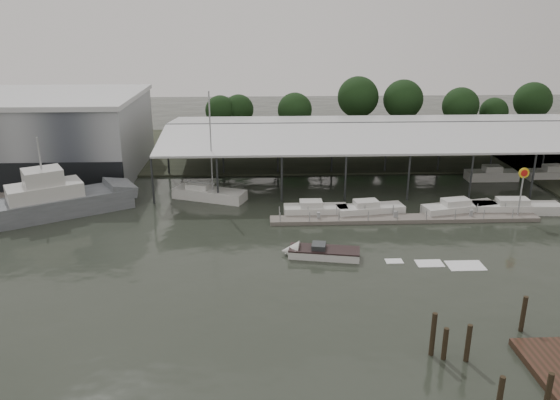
{
  "coord_description": "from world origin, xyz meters",
  "views": [
    {
      "loc": [
        -0.23,
        -42.44,
        20.48
      ],
      "look_at": [
        2.02,
        9.84,
        2.5
      ],
      "focal_mm": 35.0,
      "sensor_mm": 36.0,
      "label": 1
    }
  ],
  "objects_px": {
    "shell_fuel_sign": "(522,183)",
    "speedboat_underway": "(318,253)",
    "white_sailboat": "(209,194)",
    "grey_trawler": "(57,200)"
  },
  "relations": [
    {
      "from": "shell_fuel_sign",
      "to": "grey_trawler",
      "type": "xyz_separation_m",
      "value": [
        -48.65,
        3.4,
        -2.35
      ]
    },
    {
      "from": "shell_fuel_sign",
      "to": "speedboat_underway",
      "type": "height_order",
      "value": "shell_fuel_sign"
    },
    {
      "from": "speedboat_underway",
      "to": "grey_trawler",
      "type": "bearing_deg",
      "value": -13.11
    },
    {
      "from": "white_sailboat",
      "to": "speedboat_underway",
      "type": "bearing_deg",
      "value": -34.42
    },
    {
      "from": "shell_fuel_sign",
      "to": "white_sailboat",
      "type": "height_order",
      "value": "white_sailboat"
    },
    {
      "from": "shell_fuel_sign",
      "to": "speedboat_underway",
      "type": "xyz_separation_m",
      "value": [
        -22.0,
        -8.49,
        -3.53
      ]
    },
    {
      "from": "shell_fuel_sign",
      "to": "speedboat_underway",
      "type": "bearing_deg",
      "value": -158.9
    },
    {
      "from": "grey_trawler",
      "to": "speedboat_underway",
      "type": "xyz_separation_m",
      "value": [
        26.65,
        -11.89,
        -1.19
      ]
    },
    {
      "from": "shell_fuel_sign",
      "to": "white_sailboat",
      "type": "relative_size",
      "value": 0.44
    },
    {
      "from": "grey_trawler",
      "to": "speedboat_underway",
      "type": "bearing_deg",
      "value": -53.39
    }
  ]
}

